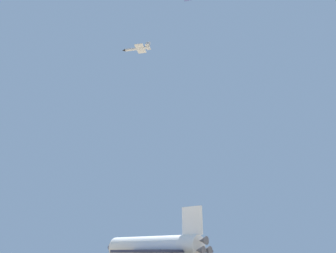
% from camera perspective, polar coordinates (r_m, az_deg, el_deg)
% --- Properties ---
extents(space_shuttle, '(37.16, 29.35, 15.80)m').
position_cam_1_polar(space_shuttle, '(98.73, -2.94, -20.99)').
color(space_shuttle, white).
rests_on(space_shuttle, ground).
extents(chase_jet_left_wing, '(15.22, 8.15, 4.00)m').
position_cam_1_polar(chase_jet_left_wing, '(168.57, -5.55, 13.88)').
color(chase_jet_left_wing, '#999EA3').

